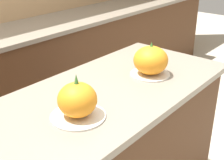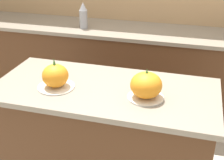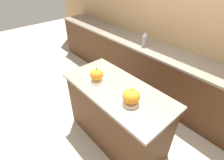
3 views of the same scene
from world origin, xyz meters
TOP-DOWN VIEW (x-y plane):
  - kitchen_island at (0.00, 0.00)m, footprint 1.43×0.67m
  - back_counter at (0.00, 1.23)m, footprint 6.00×0.60m
  - pumpkin_cake_left at (-0.30, -0.08)m, footprint 0.23×0.23m
  - pumpkin_cake_right at (0.27, -0.06)m, footprint 0.22×0.22m
  - bottle_tall at (-0.56, 1.13)m, footprint 0.08×0.08m

SIDE VIEW (x-z plane):
  - kitchen_island at x=0.00m, z-range 0.00..0.90m
  - back_counter at x=0.00m, z-range 0.00..0.92m
  - pumpkin_cake_left at x=-0.30m, z-range 0.87..1.07m
  - pumpkin_cake_right at x=0.27m, z-range 0.88..1.07m
  - bottle_tall at x=-0.56m, z-range 0.91..1.17m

